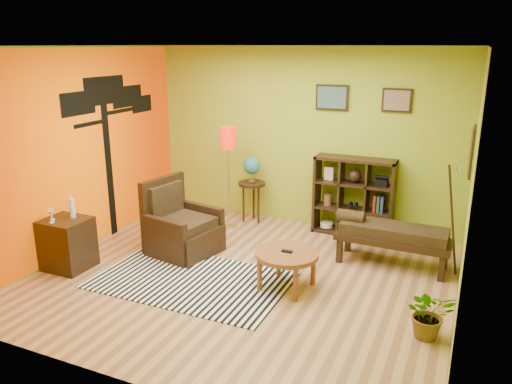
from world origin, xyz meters
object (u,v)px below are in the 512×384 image
at_px(coffee_table, 287,257).
at_px(globe_table, 252,173).
at_px(side_cabinet, 67,243).
at_px(cube_shelf, 354,197).
at_px(armchair, 181,230).
at_px(bench, 390,234).
at_px(potted_plant, 429,319).
at_px(floor_lamp, 228,147).

distance_m(coffee_table, globe_table, 2.44).
height_order(side_cabinet, cube_shelf, cube_shelf).
relative_size(armchair, bench, 0.69).
xyz_separation_m(cube_shelf, potted_plant, (1.35, -2.49, -0.40)).
distance_m(armchair, globe_table, 1.67).
relative_size(armchair, side_cabinet, 1.05).
height_order(coffee_table, armchair, armchair).
height_order(coffee_table, globe_table, globe_table).
bearing_deg(armchair, globe_table, 75.47).
bearing_deg(armchair, floor_lamp, 80.67).
distance_m(coffee_table, cube_shelf, 2.11).
bearing_deg(floor_lamp, side_cabinet, -119.42).
distance_m(coffee_table, side_cabinet, 2.87).
bearing_deg(side_cabinet, globe_table, 60.87).
height_order(floor_lamp, cube_shelf, floor_lamp).
xyz_separation_m(side_cabinet, cube_shelf, (3.11, 2.70, 0.26)).
bearing_deg(bench, coffee_table, -130.46).
bearing_deg(potted_plant, globe_table, 141.57).
xyz_separation_m(armchair, bench, (2.75, 0.73, 0.12)).
height_order(globe_table, cube_shelf, cube_shelf).
distance_m(side_cabinet, globe_table, 3.02).
bearing_deg(coffee_table, potted_plant, -13.82).
relative_size(side_cabinet, floor_lamp, 0.61).
xyz_separation_m(floor_lamp, potted_plant, (3.23, -1.98, -1.10)).
bearing_deg(globe_table, bench, -19.02).
xyz_separation_m(bench, potted_plant, (0.66, -1.58, -0.23)).
relative_size(side_cabinet, cube_shelf, 0.82).
xyz_separation_m(armchair, globe_table, (0.40, 1.54, 0.51)).
bearing_deg(floor_lamp, armchair, -99.33).
xyz_separation_m(coffee_table, floor_lamp, (-1.57, 1.57, 0.91)).
height_order(cube_shelf, potted_plant, cube_shelf).
bearing_deg(bench, side_cabinet, -154.79).
bearing_deg(side_cabinet, coffee_table, 12.44).
relative_size(coffee_table, globe_table, 0.70).
xyz_separation_m(cube_shelf, bench, (0.69, -0.91, -0.17)).
bearing_deg(bench, cube_shelf, 127.34).
relative_size(cube_shelf, potted_plant, 2.33).
distance_m(armchair, bench, 2.85).
height_order(side_cabinet, globe_table, globe_table).
relative_size(armchair, potted_plant, 2.00).
bearing_deg(armchair, coffee_table, -14.10).
relative_size(coffee_table, potted_plant, 1.47).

